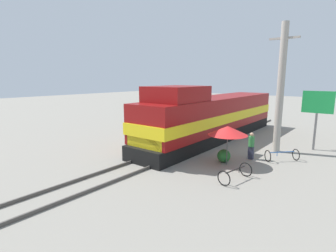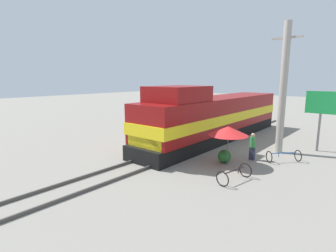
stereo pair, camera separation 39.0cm
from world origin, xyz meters
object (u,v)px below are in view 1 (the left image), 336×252
utility_pole (281,88)px  person_bystander (251,145)px  vendor_umbrella (228,131)px  billboard_sign (318,106)px  bicycle_spare (235,173)px  locomotive (211,117)px  bicycle (282,155)px

utility_pole → person_bystander: 4.23m
utility_pole → vendor_umbrella: (-1.38, -4.40, -2.19)m
person_bystander → billboard_sign: bearing=61.6°
utility_pole → vendor_umbrella: utility_pole is taller
utility_pole → billboard_sign: utility_pole is taller
utility_pole → billboard_sign: (1.84, 2.05, -1.18)m
billboard_sign → utility_pole: bearing=-131.8°
billboard_sign → bicycle_spare: size_ratio=2.08×
locomotive → bicycle_spare: size_ratio=8.88×
vendor_umbrella → person_bystander: 2.19m
locomotive → vendor_umbrella: (3.63, -4.70, 0.14)m
utility_pole → person_bystander: size_ratio=5.05×
person_bystander → bicycle: 1.81m
utility_pole → bicycle: (0.87, -1.85, -3.77)m
locomotive → person_bystander: bearing=-34.0°
bicycle → billboard_sign: bearing=118.7°
utility_pole → bicycle: utility_pole is taller
billboard_sign → person_bystander: 5.70m
locomotive → bicycle_spare: (5.03, -6.65, -1.43)m
billboard_sign → person_bystander: bearing=-118.4°
locomotive → vendor_umbrella: bearing=-52.3°
billboard_sign → vendor_umbrella: bearing=-116.5°
bicycle → vendor_umbrella: bearing=-88.9°
bicycle → bicycle_spare: bearing=-58.1°
locomotive → person_bystander: 5.29m
bicycle_spare → locomotive: bearing=-42.5°
utility_pole → bicycle_spare: (0.02, -6.36, -3.75)m
person_bystander → bicycle: size_ratio=0.89×
vendor_umbrella → bicycle: bearing=48.5°
locomotive → billboard_sign: (6.85, 1.76, 1.14)m
locomotive → bicycle: bearing=-20.1°
utility_pole → bicycle_spare: size_ratio=4.30×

